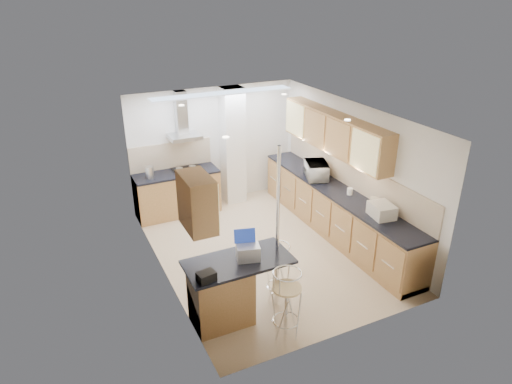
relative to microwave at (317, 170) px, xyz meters
name	(u,v)px	position (x,y,z in m)	size (l,w,h in m)	color
ground	(264,250)	(-1.44, -0.61, -1.08)	(4.80, 4.80, 0.00)	#CDB488
room_shell	(272,161)	(-1.12, -0.24, 0.46)	(3.64, 4.84, 2.51)	white
right_counter	(335,211)	(0.06, -0.61, -0.62)	(0.63, 4.40, 0.92)	#A07740
back_counter	(177,193)	(-2.39, 1.49, -0.62)	(1.70, 0.63, 0.92)	#A07740
peninsula	(239,289)	(-2.57, -2.06, -0.61)	(1.47, 0.72, 0.94)	#A07740
microwave	(317,170)	(0.00, 0.00, 0.00)	(0.58, 0.39, 0.32)	white
laptop	(248,252)	(-2.43, -2.08, -0.03)	(0.31, 0.23, 0.21)	#ACAFB4
bag	(206,277)	(-3.12, -2.31, -0.08)	(0.23, 0.16, 0.12)	black
bar_stool_near	(286,304)	(-2.14, -2.67, -0.58)	(0.41, 0.41, 1.00)	tan
bar_stool_end	(278,272)	(-1.86, -1.90, -0.62)	(0.37, 0.37, 0.91)	tan
jar_a	(307,169)	(-0.03, 0.29, -0.07)	(0.12, 0.12, 0.18)	beige
jar_b	(321,177)	(0.01, -0.13, -0.08)	(0.11, 0.11, 0.16)	beige
jar_c	(374,204)	(0.12, -1.57, -0.06)	(0.14, 0.14, 0.21)	beige
jar_d	(350,191)	(0.12, -0.91, -0.10)	(0.10, 0.10, 0.12)	white
bread_bin	(382,210)	(0.07, -1.84, -0.05)	(0.33, 0.42, 0.22)	beige
kettle	(150,172)	(-2.93, 1.42, -0.04)	(0.16, 0.16, 0.24)	#B9BCBE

